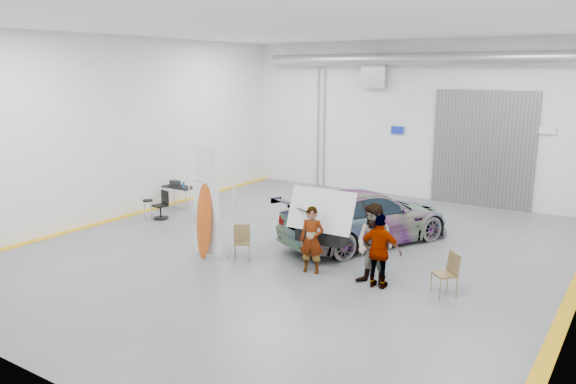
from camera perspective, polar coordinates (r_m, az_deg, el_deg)
The scene contains 13 objects.
ground at distance 15.77m, azimuth 1.17°, elevation -5.77°, with size 16.00×16.00×0.00m, color #5A5D61.
room_shell at distance 16.83m, azimuth 6.03°, elevation 9.46°, with size 14.02×16.18×6.01m.
sedan_car at distance 16.26m, azimuth 7.90°, elevation -2.51°, with size 2.16×5.30×1.54m, color silver.
person_a at distance 13.75m, azimuth 2.43°, elevation -4.88°, with size 0.60×0.40×1.66m, color #90624E.
person_b at distance 12.97m, azimuth 8.79°, elevation -5.41°, with size 0.95×0.73×1.95m, color slate.
person_c at distance 12.95m, azimuth 9.31°, elevation -5.96°, with size 1.01×0.42×1.74m, color #A14B35.
surfboard_display at distance 14.77m, azimuth -8.38°, elevation -1.75°, with size 0.94×0.30×3.30m.
folding_chair_near at distance 14.87m, azimuth -4.67°, elevation -5.81°, with size 0.59×0.65×0.90m.
folding_chair_far at distance 13.00m, azimuth 15.58°, elevation -8.83°, with size 0.64×0.72×0.97m.
shop_stool at distance 19.20m, azimuth -14.02°, elevation -1.78°, with size 0.35×0.35×0.69m.
work_table at distance 20.64m, azimuth -11.08°, elevation 0.57°, with size 1.26×0.65×1.01m.
office_chair at distance 19.27m, azimuth -12.70°, elevation -1.47°, with size 0.50×0.51×0.93m.
trunk_lid at distance 14.00m, azimuth 3.73°, elevation -1.51°, with size 1.79×1.09×0.04m, color silver.
Camera 1 is at (7.99, -12.69, 4.88)m, focal length 35.00 mm.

